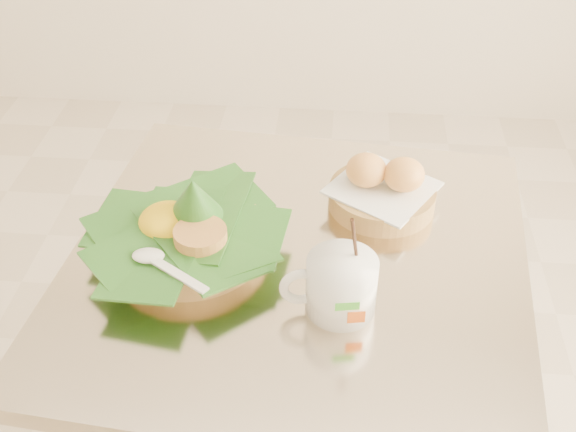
# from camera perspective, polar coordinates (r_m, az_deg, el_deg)

# --- Properties ---
(cafe_table) EXTENTS (0.76, 0.76, 0.75)m
(cafe_table) POSITION_cam_1_polar(r_m,az_deg,el_deg) (1.27, 0.68, -10.80)
(cafe_table) COLOR gray
(cafe_table) RESTS_ON floor
(rice_basket) EXTENTS (0.30, 0.30, 0.15)m
(rice_basket) POSITION_cam_1_polar(r_m,az_deg,el_deg) (1.12, -7.92, -1.01)
(rice_basket) COLOR #A67C47
(rice_basket) RESTS_ON cafe_table
(bread_basket) EXTENTS (0.21, 0.21, 0.09)m
(bread_basket) POSITION_cam_1_polar(r_m,az_deg,el_deg) (1.21, 7.50, 2.10)
(bread_basket) COLOR #A67C47
(bread_basket) RESTS_ON cafe_table
(coffee_mug) EXTENTS (0.14, 0.10, 0.17)m
(coffee_mug) POSITION_cam_1_polar(r_m,az_deg,el_deg) (1.01, 4.08, -5.39)
(coffee_mug) COLOR white
(coffee_mug) RESTS_ON cafe_table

